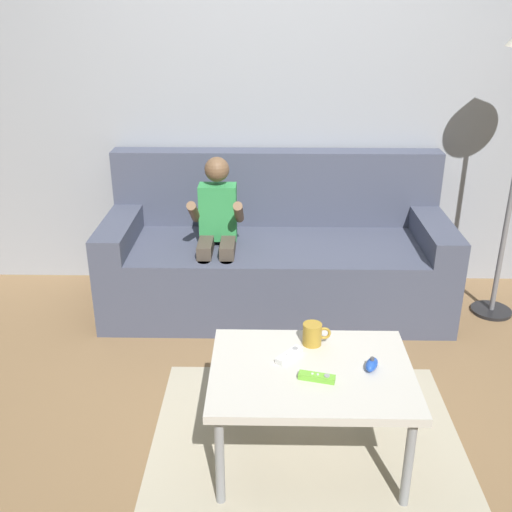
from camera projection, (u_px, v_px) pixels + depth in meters
The scene contains 10 objects.
ground_plane at pixel (268, 410), 2.80m from camera, with size 10.32×10.32×0.00m, color olive.
wall_back at pixel (270, 91), 3.66m from camera, with size 5.16×0.05×2.50m, color #999EA8.
couch at pixel (276, 257), 3.68m from camera, with size 2.03×0.80×0.91m.
person_seated_on_couch at pixel (217, 230), 3.42m from camera, with size 0.30×0.37×0.96m.
coffee_table at pixel (311, 378), 2.36m from camera, with size 0.80×0.60×0.44m.
area_rug at pixel (308, 456), 2.52m from camera, with size 1.34×1.30×0.01m, color #BCB299.
game_remote_white_near_edge at pixel (289, 355), 2.42m from camera, with size 0.12×0.13×0.03m.
nunchuk_blue at pixel (372, 364), 2.34m from camera, with size 0.08×0.10×0.05m.
game_remote_lime_far_corner at pixel (317, 377), 2.27m from camera, with size 0.14×0.07×0.03m.
coffee_mug at pixel (313, 334), 2.50m from camera, with size 0.12×0.08×0.09m.
Camera 1 is at (-0.01, -2.28, 1.78)m, focal length 42.04 mm.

